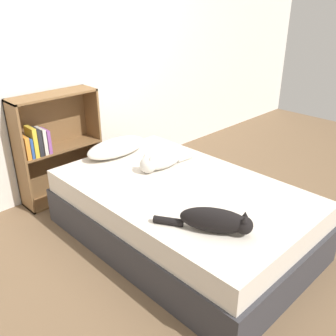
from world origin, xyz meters
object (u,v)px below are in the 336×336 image
bed (181,213)px  cat_dark (216,221)px  pillow (117,147)px  cat_light (159,162)px  bookshelf (53,146)px

bed → cat_dark: size_ratio=3.57×
bed → pillow: bearing=88.9°
cat_light → bookshelf: (-0.43, 1.01, -0.02)m
cat_dark → pillow: bearing=136.8°
pillow → cat_light: bearing=-81.7°
bed → bookshelf: (-0.34, 1.36, 0.29)m
cat_light → cat_dark: (-0.38, -0.92, 0.02)m
pillow → bed: bearing=-91.1°
cat_dark → cat_light: bearing=126.6°
bed → bookshelf: bookshelf is taller
bed → cat_light: (0.09, 0.35, 0.31)m
cat_dark → bed: bearing=122.0°
bed → cat_light: size_ratio=3.73×
pillow → cat_dark: 1.44m
pillow → cat_dark: size_ratio=1.07×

